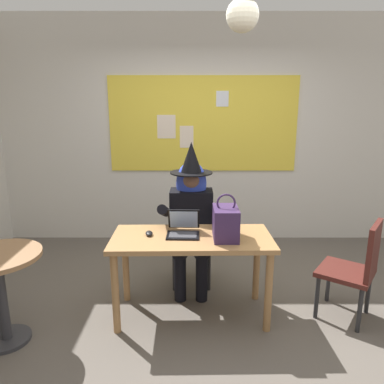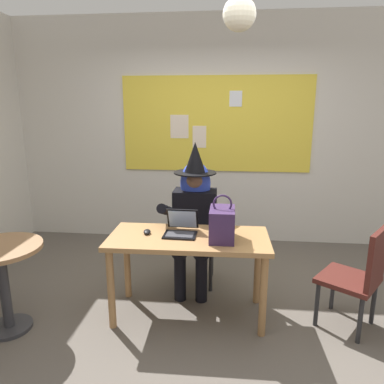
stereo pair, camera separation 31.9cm
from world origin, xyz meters
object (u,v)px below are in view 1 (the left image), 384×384
at_px(desk_main, 192,248).
at_px(chair_extra_corner, 357,266).
at_px(side_table_round, 0,279).
at_px(laptop, 184,229).
at_px(handbag, 226,223).
at_px(computer_mouse, 150,233).
at_px(chair_at_desk, 192,233).
at_px(person_costumed, 192,209).

xyz_separation_m(desk_main, chair_extra_corner, (1.37, -0.07, -0.13)).
relative_size(desk_main, side_table_round, 1.85).
relative_size(laptop, handbag, 0.77).
xyz_separation_m(laptop, computer_mouse, (-0.29, -0.03, -0.03)).
relative_size(laptop, computer_mouse, 2.80).
relative_size(handbag, side_table_round, 0.52).
xyz_separation_m(handbag, side_table_round, (-1.72, -0.33, -0.33)).
bearing_deg(chair_at_desk, laptop, -7.05).
relative_size(desk_main, chair_at_desk, 1.48).
bearing_deg(person_costumed, handbag, 26.29).
bearing_deg(person_costumed, desk_main, 1.06).
bearing_deg(person_costumed, chair_at_desk, -179.16).
bearing_deg(handbag, person_costumed, 115.78).
xyz_separation_m(person_costumed, chair_extra_corner, (1.38, -0.61, -0.31)).
xyz_separation_m(person_costumed, computer_mouse, (-0.35, -0.52, -0.06)).
xyz_separation_m(laptop, handbag, (0.35, -0.10, 0.09)).
relative_size(handbag, chair_extra_corner, 0.43).
bearing_deg(person_costumed, computer_mouse, -33.77).
bearing_deg(laptop, chair_extra_corner, -3.15).
bearing_deg(chair_extra_corner, laptop, 31.02).
bearing_deg(chair_at_desk, computer_mouse, -29.74).
height_order(laptop, computer_mouse, laptop).
relative_size(person_costumed, chair_extra_corner, 1.65).
distance_m(laptop, computer_mouse, 0.29).
height_order(computer_mouse, side_table_round, computer_mouse).
xyz_separation_m(chair_at_desk, chair_extra_corner, (1.38, -0.74, -0.02)).
distance_m(person_costumed, laptop, 0.49).
distance_m(laptop, handbag, 0.37).
bearing_deg(chair_extra_corner, handbag, 34.45).
xyz_separation_m(chair_at_desk, handbag, (0.28, -0.71, 0.35)).
height_order(laptop, handbag, handbag).
height_order(desk_main, chair_at_desk, chair_at_desk).
bearing_deg(person_costumed, side_table_round, -56.89).
distance_m(computer_mouse, handbag, 0.65).
bearing_deg(side_table_round, chair_extra_corner, 6.15).
distance_m(person_costumed, side_table_round, 1.73).
bearing_deg(chair_extra_corner, chair_at_desk, 7.94).
distance_m(chair_at_desk, person_costumed, 0.31).
distance_m(person_costumed, chair_extra_corner, 1.54).
distance_m(desk_main, laptop, 0.18).
xyz_separation_m(laptop, chair_extra_corner, (1.45, -0.13, -0.28)).
bearing_deg(side_table_round, laptop, 17.45).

